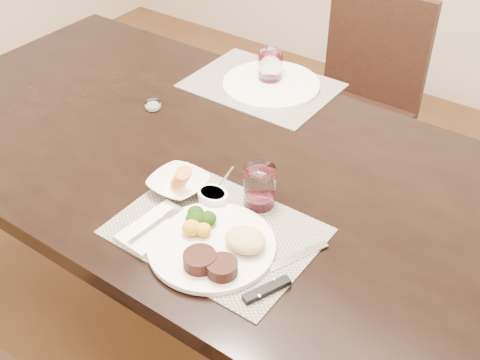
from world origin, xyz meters
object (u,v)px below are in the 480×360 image
Objects in this scene: cracker_bowl at (179,184)px; far_plate at (271,84)px; wine_glass_near at (259,188)px; dinner_plate at (216,245)px; steak_knife at (275,281)px; chair_far at (360,96)px.

cracker_bowl reaches higher than far_plate.
wine_glass_near is 0.34× the size of far_plate.
dinner_plate is at bearing -29.96° from cracker_bowl.
cracker_bowl is at bearing -175.28° from steak_knife.
steak_knife is 1.83× the size of cracker_bowl.
dinner_plate is 1.13× the size of steak_knife.
cracker_bowl is (0.01, -1.11, 0.27)m from chair_far.
far_plate is at bearing 120.30° from wine_glass_near.
chair_far is at bearing 80.21° from far_plate.
wine_glass_near is (-0.01, 0.19, 0.03)m from dinner_plate.
wine_glass_near is (-0.17, 0.20, 0.04)m from steak_knife.
chair_far reaches higher than far_plate.
cracker_bowl is 0.45× the size of far_plate.
steak_knife is 0.27m from wine_glass_near.
chair_far is 1.27m from dinner_plate.
chair_far is 1.09m from wine_glass_near.
wine_glass_near is (0.20, 0.07, 0.03)m from cracker_bowl.
chair_far is 3.10× the size of dinner_plate.
wine_glass_near reaches higher than cracker_bowl.
dinner_plate is 2.73× the size of wine_glass_near.
chair_far reaches higher than wine_glass_near.
cracker_bowl is 0.21m from wine_glass_near.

